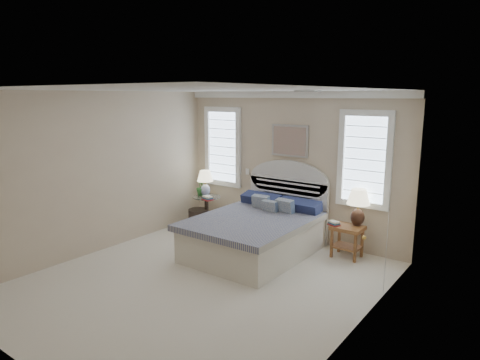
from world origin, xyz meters
name	(u,v)px	position (x,y,z in m)	size (l,w,h in m)	color
floor	(201,282)	(0.00, 0.00, 0.00)	(4.50, 5.00, 0.01)	beige
ceiling	(197,90)	(0.00, 0.00, 2.70)	(4.50, 5.00, 0.01)	silver
wall_back	(290,166)	(0.00, 2.50, 1.35)	(4.50, 0.02, 2.70)	#C7B195
wall_left	(99,173)	(-2.25, 0.00, 1.35)	(0.02, 5.00, 2.70)	#C7B195
wall_right	(357,217)	(2.25, 0.00, 1.35)	(0.02, 5.00, 2.70)	#C7B195
crown_molding	(291,94)	(0.00, 2.46, 2.64)	(4.50, 0.08, 0.12)	white
hvac_vent	(308,91)	(1.20, 0.80, 2.68)	(0.30, 0.20, 0.02)	#B2B2B2
switch_plate	(247,172)	(-0.95, 2.48, 1.15)	(0.08, 0.01, 0.12)	white
window_left	(223,147)	(-1.55, 2.48, 1.60)	(0.90, 0.06, 1.60)	silver
window_right	(365,159)	(1.40, 2.48, 1.60)	(0.90, 0.06, 1.60)	silver
painting	(290,141)	(0.00, 2.46, 1.82)	(0.74, 0.04, 0.58)	silver
closet_door	(390,207)	(2.23, 1.20, 1.20)	(0.02, 1.80, 2.40)	white
bed	(258,231)	(0.00, 1.46, 0.39)	(1.72, 2.28, 1.47)	beige
side_table_left	(207,208)	(-1.65, 2.05, 0.39)	(0.56, 0.56, 0.63)	black
nightstand_right	(347,235)	(1.30, 2.15, 0.39)	(0.50, 0.40, 0.53)	#9F6934
floor_pot	(199,218)	(-1.77, 1.93, 0.18)	(0.41, 0.41, 0.37)	black
lamp_left	(205,180)	(-1.70, 2.08, 0.95)	(0.40, 0.40, 0.53)	white
lamp_right	(358,203)	(1.40, 2.30, 0.90)	(0.39, 0.39, 0.61)	black
potted_plant	(202,186)	(-1.78, 2.05, 0.82)	(0.21, 0.21, 0.38)	#2F742E
books_left	(208,198)	(-1.43, 1.83, 0.67)	(0.22, 0.17, 0.08)	maroon
books_right	(334,223)	(1.10, 2.06, 0.56)	(0.21, 0.19, 0.07)	maroon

